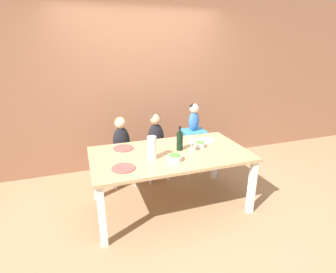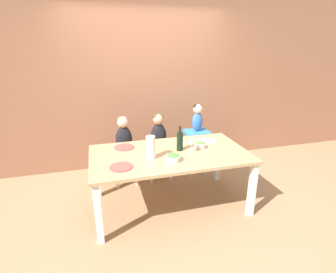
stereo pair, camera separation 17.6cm
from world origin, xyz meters
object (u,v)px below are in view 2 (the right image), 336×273
wine_bottle (180,141)px  salad_bowl_large (173,157)px  dinner_plate_back_left (124,147)px  dinner_plate_back_right (207,141)px  wine_glass_near (191,142)px  salad_bowl_small (200,145)px  person_baby_right (198,115)px  dinner_plate_front_left (121,167)px  person_child_left (124,135)px  chair_far_left (125,158)px  chair_far_center (159,155)px  paper_towel_roll (151,148)px  chair_right_highchair (197,141)px  person_child_center (158,132)px

wine_bottle → salad_bowl_large: 0.33m
dinner_plate_back_left → dinner_plate_back_right: same height
wine_glass_near → salad_bowl_small: 0.22m
person_baby_right → dinner_plate_front_left: size_ratio=1.70×
dinner_plate_front_left → salad_bowl_small: bearing=16.3°
wine_glass_near → person_child_left: bearing=131.3°
chair_far_left → wine_bottle: size_ratio=1.50×
chair_far_center → wine_bottle: bearing=-81.8°
chair_far_center → paper_towel_roll: 1.00m
wine_bottle → salad_bowl_large: (-0.17, -0.27, -0.08)m
chair_right_highchair → salad_bowl_large: (-0.67, -0.97, 0.21)m
person_child_center → dinner_plate_back_left: bearing=-141.7°
chair_right_highchair → wine_glass_near: (-0.39, -0.80, 0.30)m
person_child_center → salad_bowl_small: bearing=-61.7°
person_child_center → dinner_plate_back_right: size_ratio=2.26×
salad_bowl_small → dinner_plate_back_left: (-0.92, 0.25, -0.03)m
chair_far_center → salad_bowl_large: (-0.07, -0.97, 0.38)m
dinner_plate_front_left → paper_towel_roll: bearing=22.4°
salad_bowl_small → wine_glass_near: bearing=-144.9°
chair_right_highchair → salad_bowl_large: 1.19m
person_child_left → person_baby_right: 1.12m
person_baby_right → wine_glass_near: size_ratio=2.31×
wine_glass_near → chair_far_center: bearing=104.3°
person_baby_right → salad_bowl_small: bearing=-108.3°
person_child_center → chair_far_center: bearing=-90.0°
chair_far_center → dinner_plate_back_right: 0.82m
person_baby_right → paper_towel_roll: (-0.89, -0.84, -0.10)m
chair_far_center → dinner_plate_back_left: bearing=-141.7°
wine_bottle → salad_bowl_small: wine_bottle is taller
person_child_left → wine_bottle: 0.92m
salad_bowl_small → dinner_plate_back_right: (0.17, 0.18, -0.03)m
chair_far_center → dinner_plate_back_right: size_ratio=1.85×
person_child_left → person_baby_right: size_ratio=1.33×
person_baby_right → dinner_plate_back_right: size_ratio=1.70×
dinner_plate_back_right → wine_bottle: bearing=-157.7°
wine_bottle → person_baby_right: bearing=54.2°
person_child_center → paper_towel_roll: person_child_center is taller
chair_right_highchair → dinner_plate_front_left: dinner_plate_front_left is taller
chair_right_highchair → dinner_plate_back_right: size_ratio=2.87×
dinner_plate_front_left → dinner_plate_back_right: size_ratio=1.00×
chair_far_left → wine_glass_near: bearing=-48.6°
chair_right_highchair → paper_towel_roll: (-0.89, -0.84, 0.31)m
person_child_center → wine_glass_near: size_ratio=3.08×
person_child_center → wine_bottle: wine_bottle is taller
person_child_left → wine_glass_near: 1.08m
chair_right_highchair → dinner_plate_back_right: bearing=-96.1°
paper_towel_roll → dinner_plate_back_left: bearing=122.3°
salad_bowl_large → person_child_center: bearing=85.9°
person_baby_right → salad_bowl_large: size_ratio=2.46×
wine_glass_near → dinner_plate_front_left: wine_glass_near is taller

